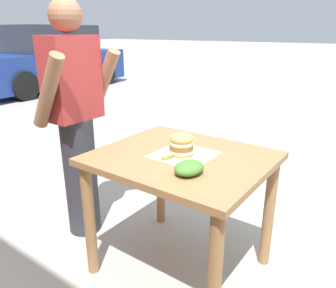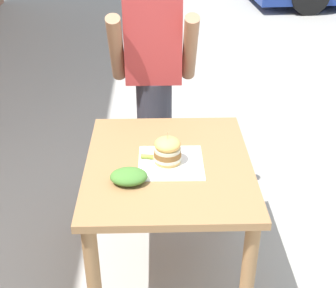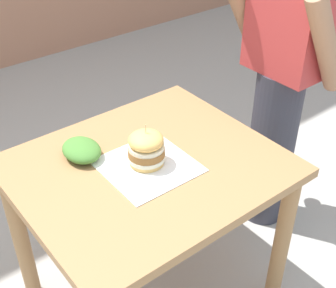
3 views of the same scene
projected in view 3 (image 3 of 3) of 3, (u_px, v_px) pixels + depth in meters
name	position (u px, v px, depth m)	size (l,w,h in m)	color
patio_table	(148.00, 192.00, 1.87)	(0.85, 0.99, 0.79)	#9E7247
serving_paper	(148.00, 166.00, 1.78)	(0.33, 0.33, 0.00)	white
sandwich	(147.00, 148.00, 1.76)	(0.14, 0.14, 0.17)	#E5B25B
pickle_spear	(139.00, 146.00, 1.86)	(0.02, 0.02, 0.09)	#8EA83D
side_salad	(82.00, 150.00, 1.81)	(0.18, 0.14, 0.07)	#477F33
diner_across_table	(282.00, 74.00, 2.22)	(0.55, 0.35, 1.69)	#33333D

